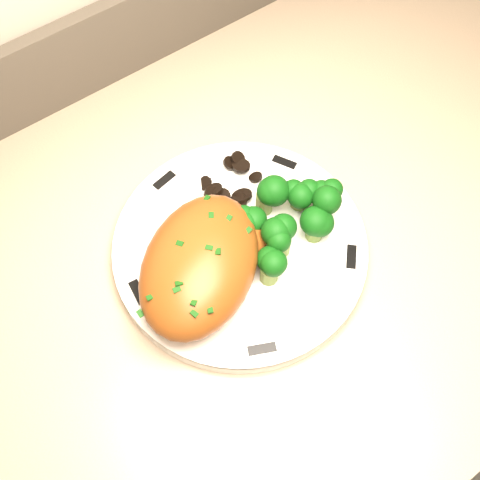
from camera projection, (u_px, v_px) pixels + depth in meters
plate at (240, 248)px, 0.71m from camera, size 0.37×0.37×0.02m
rim_accent_0 at (164, 180)px, 0.74m from camera, size 0.03×0.02×0.00m
rim_accent_1 at (138, 292)px, 0.67m from camera, size 0.02×0.03×0.00m
rim_accent_2 at (262, 349)px, 0.64m from camera, size 0.03×0.02×0.00m
rim_accent_3 at (351, 257)px, 0.69m from camera, size 0.03×0.03×0.00m
rim_accent_4 at (284, 162)px, 0.76m from camera, size 0.02×0.03×0.00m
gravy_pool at (201, 278)px, 0.68m from camera, size 0.11×0.11×0.00m
chicken_breast at (204, 261)px, 0.65m from camera, size 0.22×0.20×0.07m
mushroom_pile at (223, 195)px, 0.73m from camera, size 0.09×0.07×0.02m
broccoli_florets at (286, 220)px, 0.69m from camera, size 0.14×0.11×0.05m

